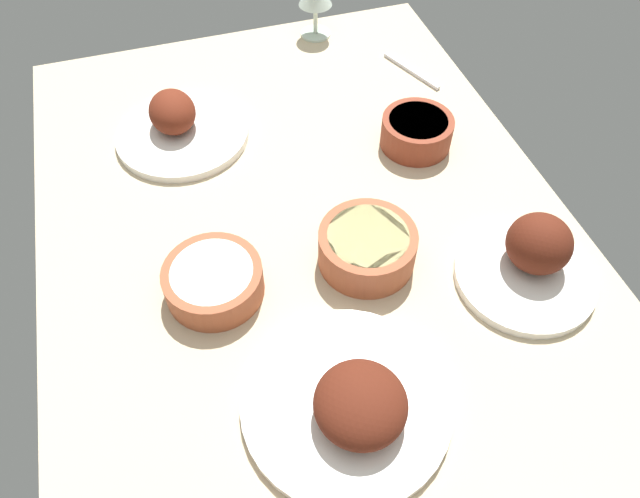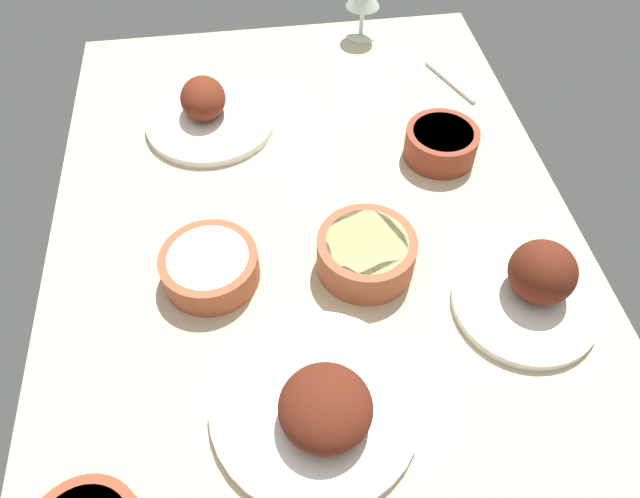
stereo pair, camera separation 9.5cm
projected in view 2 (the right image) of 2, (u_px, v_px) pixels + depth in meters
dining_table at (320, 264)px, 98.20cm from camera, size 140.00×90.00×4.00cm
plate_far_side at (534, 286)px, 88.54cm from camera, size 22.32×22.32×10.58cm
plate_center_main at (208, 112)px, 115.95cm from camera, size 25.74×25.74×8.65cm
plate_near_viewer at (320, 405)px, 77.76cm from camera, size 29.04×29.04×8.44cm
bowl_pasta at (441, 143)px, 109.23cm from camera, size 13.59×13.59×5.93cm
bowl_cream at (210, 266)px, 91.79cm from camera, size 15.45×15.45×5.33cm
bowl_potatoes at (366, 253)px, 92.68cm from camera, size 15.79×15.79×6.50cm
fork_loose at (450, 82)px, 125.53cm from camera, size 15.47×6.99×0.80cm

